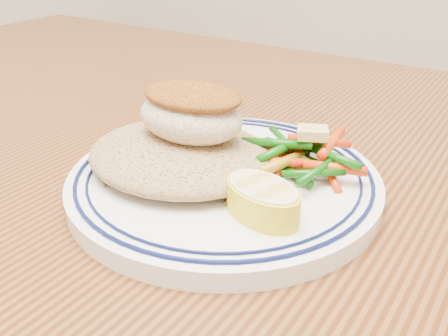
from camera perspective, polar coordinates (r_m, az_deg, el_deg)
dining_table at (r=0.45m, az=1.69°, el=-13.49°), size 1.50×0.90×0.75m
plate at (r=0.39m, az=0.00°, el=-1.36°), size 0.24×0.24×0.02m
rice_pilaf at (r=0.40m, az=-5.02°, el=1.95°), size 0.15×0.13×0.03m
fish_fillet at (r=0.39m, az=-3.79°, el=6.46°), size 0.09×0.06×0.04m
vegetable_pile at (r=0.40m, az=8.58°, el=1.60°), size 0.11×0.10×0.03m
butter_pat at (r=0.39m, az=10.08°, el=3.99°), size 0.03×0.03×0.01m
lemon_wedge at (r=0.33m, az=4.43°, el=-3.46°), size 0.07×0.07×0.02m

